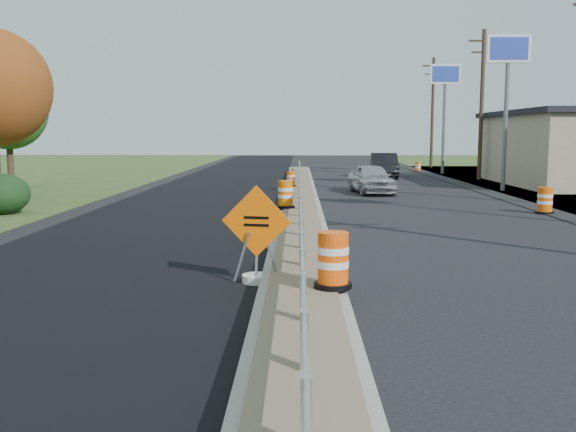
{
  "coord_description": "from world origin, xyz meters",
  "views": [
    {
      "loc": [
        -0.07,
        -17.23,
        2.97
      ],
      "look_at": [
        -0.31,
        -2.75,
        1.1
      ],
      "focal_mm": 40.0,
      "sensor_mm": 36.0,
      "label": 1
    }
  ],
  "objects_px": {
    "barrel_median_mid": "(285,195)",
    "barrel_shoulder_near": "(545,201)",
    "caution_sign": "(257,259)",
    "car_silver": "(371,179)",
    "barrel_median_far": "(291,179)",
    "barrel_shoulder_far": "(418,167)",
    "barrel_median_near": "(333,261)",
    "car_dark_mid": "(384,165)"
  },
  "relations": [
    {
      "from": "barrel_median_mid",
      "to": "barrel_shoulder_near",
      "type": "bearing_deg",
      "value": 1.56
    },
    {
      "from": "barrel_median_far",
      "to": "car_silver",
      "type": "relative_size",
      "value": 0.18
    },
    {
      "from": "barrel_median_near",
      "to": "car_dark_mid",
      "type": "xyz_separation_m",
      "value": [
        5.13,
        32.06,
        0.11
      ]
    },
    {
      "from": "barrel_shoulder_near",
      "to": "barrel_median_near",
      "type": "bearing_deg",
      "value": -124.14
    },
    {
      "from": "barrel_shoulder_near",
      "to": "car_dark_mid",
      "type": "height_order",
      "value": "car_dark_mid"
    },
    {
      "from": "barrel_median_mid",
      "to": "barrel_shoulder_near",
      "type": "relative_size",
      "value": 1.02
    },
    {
      "from": "barrel_median_far",
      "to": "barrel_shoulder_far",
      "type": "relative_size",
      "value": 1.0
    },
    {
      "from": "caution_sign",
      "to": "barrel_shoulder_near",
      "type": "xyz_separation_m",
      "value": [
        9.99,
        11.28,
        -0.02
      ]
    },
    {
      "from": "barrel_median_mid",
      "to": "barrel_shoulder_near",
      "type": "height_order",
      "value": "barrel_median_mid"
    },
    {
      "from": "barrel_median_far",
      "to": "barrel_shoulder_far",
      "type": "distance_m",
      "value": 19.22
    },
    {
      "from": "barrel_median_far",
      "to": "barrel_median_near",
      "type": "bearing_deg",
      "value": -87.37
    },
    {
      "from": "barrel_median_near",
      "to": "barrel_shoulder_near",
      "type": "bearing_deg",
      "value": 55.86
    },
    {
      "from": "barrel_shoulder_far",
      "to": "car_dark_mid",
      "type": "height_order",
      "value": "car_dark_mid"
    },
    {
      "from": "caution_sign",
      "to": "barrel_shoulder_far",
      "type": "bearing_deg",
      "value": 86.46
    },
    {
      "from": "barrel_median_near",
      "to": "car_silver",
      "type": "relative_size",
      "value": 0.23
    },
    {
      "from": "barrel_median_far",
      "to": "car_silver",
      "type": "xyz_separation_m",
      "value": [
        4.02,
        -1.34,
        0.13
      ]
    },
    {
      "from": "barrel_median_mid",
      "to": "car_silver",
      "type": "distance_m",
      "value": 9.35
    },
    {
      "from": "barrel_median_mid",
      "to": "barrel_median_far",
      "type": "height_order",
      "value": "barrel_median_mid"
    },
    {
      "from": "barrel_shoulder_far",
      "to": "car_silver",
      "type": "xyz_separation_m",
      "value": [
        -5.64,
        -17.95,
        0.36
      ]
    },
    {
      "from": "barrel_shoulder_near",
      "to": "car_silver",
      "type": "xyz_separation_m",
      "value": [
        -5.53,
        8.13,
        0.26
      ]
    },
    {
      "from": "car_silver",
      "to": "car_dark_mid",
      "type": "height_order",
      "value": "car_dark_mid"
    },
    {
      "from": "barrel_median_mid",
      "to": "barrel_shoulder_far",
      "type": "distance_m",
      "value": 28.09
    },
    {
      "from": "barrel_shoulder_far",
      "to": "car_silver",
      "type": "height_order",
      "value": "car_silver"
    },
    {
      "from": "barrel_median_far",
      "to": "barrel_shoulder_near",
      "type": "xyz_separation_m",
      "value": [
        9.55,
        -9.47,
        -0.13
      ]
    },
    {
      "from": "car_dark_mid",
      "to": "car_silver",
      "type": "bearing_deg",
      "value": -96.32
    },
    {
      "from": "barrel_shoulder_near",
      "to": "car_silver",
      "type": "bearing_deg",
      "value": 124.21
    },
    {
      "from": "barrel_shoulder_near",
      "to": "barrel_shoulder_far",
      "type": "relative_size",
      "value": 1.26
    },
    {
      "from": "barrel_median_mid",
      "to": "barrel_median_far",
      "type": "relative_size",
      "value": 1.29
    },
    {
      "from": "barrel_median_near",
      "to": "car_silver",
      "type": "bearing_deg",
      "value": 81.73
    },
    {
      "from": "car_dark_mid",
      "to": "barrel_median_near",
      "type": "bearing_deg",
      "value": -94.83
    },
    {
      "from": "barrel_median_near",
      "to": "car_silver",
      "type": "height_order",
      "value": "car_silver"
    },
    {
      "from": "barrel_median_mid",
      "to": "car_dark_mid",
      "type": "height_order",
      "value": "car_dark_mid"
    },
    {
      "from": "barrel_median_near",
      "to": "barrel_shoulder_near",
      "type": "xyz_separation_m",
      "value": [
        8.54,
        12.59,
        -0.24
      ]
    },
    {
      "from": "caution_sign",
      "to": "car_silver",
      "type": "height_order",
      "value": "caution_sign"
    },
    {
      "from": "barrel_median_far",
      "to": "barrel_shoulder_far",
      "type": "xyz_separation_m",
      "value": [
        9.66,
        16.61,
        -0.23
      ]
    },
    {
      "from": "caution_sign",
      "to": "barrel_median_near",
      "type": "height_order",
      "value": "caution_sign"
    },
    {
      "from": "barrel_median_far",
      "to": "car_dark_mid",
      "type": "xyz_separation_m",
      "value": [
        6.14,
        10.0,
        0.22
      ]
    },
    {
      "from": "barrel_median_mid",
      "to": "barrel_shoulder_far",
      "type": "bearing_deg",
      "value": 69.69
    },
    {
      "from": "barrel_shoulder_near",
      "to": "barrel_shoulder_far",
      "type": "height_order",
      "value": "barrel_shoulder_near"
    },
    {
      "from": "barrel_median_near",
      "to": "car_silver",
      "type": "xyz_separation_m",
      "value": [
        3.01,
        20.72,
        0.02
      ]
    },
    {
      "from": "caution_sign",
      "to": "barrel_median_mid",
      "type": "xyz_separation_m",
      "value": [
        0.35,
        11.02,
        0.22
      ]
    },
    {
      "from": "caution_sign",
      "to": "car_silver",
      "type": "relative_size",
      "value": 0.46
    }
  ]
}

